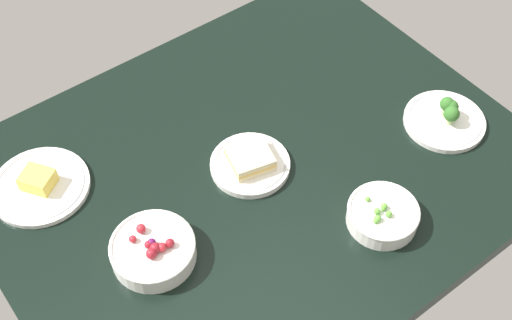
# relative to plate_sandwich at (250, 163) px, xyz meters

# --- Properties ---
(dining_table) EXTENTS (1.13, 0.91, 0.04)m
(dining_table) POSITION_rel_plate_sandwich_xyz_m (-0.01, 0.01, -0.04)
(dining_table) COLOR black
(dining_table) RESTS_ON ground
(plate_sandwich) EXTENTS (0.17, 0.17, 0.05)m
(plate_sandwich) POSITION_rel_plate_sandwich_xyz_m (0.00, 0.00, 0.00)
(plate_sandwich) COLOR white
(plate_sandwich) RESTS_ON dining_table
(bowl_berries) EXTENTS (0.17, 0.17, 0.06)m
(bowl_berries) POSITION_rel_plate_sandwich_xyz_m (0.28, 0.07, 0.01)
(bowl_berries) COLOR white
(bowl_berries) RESTS_ON dining_table
(bowl_peas) EXTENTS (0.15, 0.15, 0.05)m
(bowl_peas) POSITION_rel_plate_sandwich_xyz_m (-0.13, 0.27, 0.01)
(bowl_peas) COLOR white
(bowl_peas) RESTS_ON dining_table
(plate_cheese) EXTENTS (0.21, 0.21, 0.05)m
(plate_cheese) POSITION_rel_plate_sandwich_xyz_m (0.38, -0.22, -0.00)
(plate_cheese) COLOR white
(plate_cheese) RESTS_ON dining_table
(plate_broccoli) EXTENTS (0.18, 0.18, 0.07)m
(plate_broccoli) POSITION_rel_plate_sandwich_xyz_m (-0.43, 0.16, -0.00)
(plate_broccoli) COLOR white
(plate_broccoli) RESTS_ON dining_table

